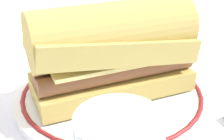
{
  "coord_description": "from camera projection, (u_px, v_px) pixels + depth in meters",
  "views": [
    {
      "loc": [
        -0.23,
        -0.32,
        0.24
      ],
      "look_at": [
        -0.01,
        -0.01,
        0.04
      ],
      "focal_mm": 51.7,
      "sensor_mm": 36.0,
      "label": 1
    }
  ],
  "objects": [
    {
      "name": "sausage_sandwich",
      "position": [
        112.0,
        49.0,
        0.41
      ],
      "size": [
        0.23,
        0.13,
        0.12
      ],
      "rotation": [
        0.0,
        0.0,
        -0.22
      ],
      "color": "tan",
      "rests_on": "plate"
    },
    {
      "name": "ground_plane",
      "position": [
        112.0,
        94.0,
        0.46
      ],
      "size": [
        1.5,
        1.5,
        0.0
      ],
      "primitive_type": "plane",
      "color": "white"
    },
    {
      "name": "plate",
      "position": [
        112.0,
        94.0,
        0.45
      ],
      "size": [
        0.27,
        0.27,
        0.01
      ],
      "color": "white",
      "rests_on": "ground_plane"
    }
  ]
}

